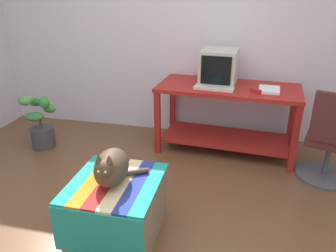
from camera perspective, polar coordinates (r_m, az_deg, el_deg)
The scene contains 12 objects.
ground_plane at distance 2.52m, azimuth -5.44°, elevation -19.18°, with size 14.00×14.00×0.00m, color brown.
back_wall at distance 3.88m, azimuth 3.64°, elevation 17.32°, with size 8.00×0.10×2.60m, color silver.
desk at distance 3.56m, azimuth 10.28°, elevation 3.29°, with size 1.51×0.76×0.74m.
tv_monitor at distance 3.52m, azimuth 8.91°, elevation 10.09°, with size 0.39×0.44×0.37m.
keyboard at distance 3.36m, azimuth 8.05°, elevation 6.60°, with size 0.40×0.15×0.02m, color beige.
book at distance 3.42m, azimuth 17.27°, elevation 6.09°, with size 0.20×0.25×0.03m, color white.
ottoman_with_blanket at distance 2.46m, azimuth -8.97°, elevation -13.95°, with size 0.62×0.67×0.44m.
cat at distance 2.26m, azimuth -9.89°, elevation -7.11°, with size 0.35×0.39×0.29m.
potted_plant at distance 3.91m, azimuth -21.39°, elevation -0.00°, with size 0.31×0.34×0.63m.
office_chair at distance 3.31m, azimuth 26.54°, elevation -2.72°, with size 0.52×0.53×0.89m.
stapler at distance 3.32m, azimuth 15.11°, elevation 5.95°, with size 0.04×0.11×0.04m, color #A31E1E.
pen at distance 3.49m, azimuth 16.81°, elevation 6.31°, with size 0.01×0.01×0.14m, color black.
Camera 1 is at (0.64, -1.75, 1.70)m, focal length 34.87 mm.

